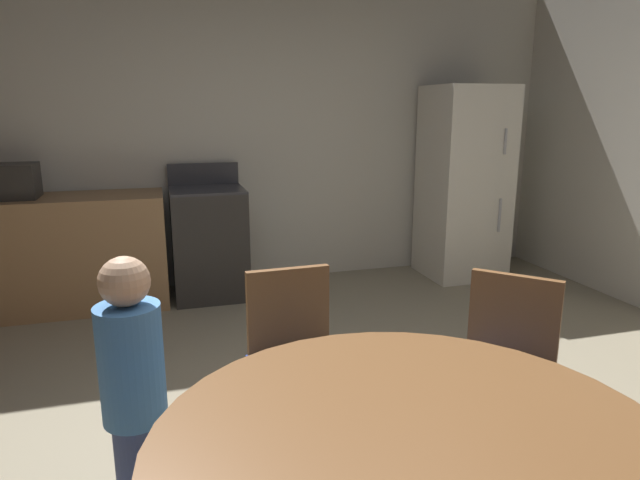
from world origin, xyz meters
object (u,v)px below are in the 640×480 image
Objects in this scene: refrigerator at (464,183)px; chair_northeast at (505,365)px; person_child at (134,398)px; chair_north at (296,356)px; microwave at (5,181)px; oven_range at (209,242)px.

chair_northeast is (-1.35, -2.68, -0.38)m from refrigerator.
chair_north is at bearing 73.29° from person_child.
chair_northeast is at bearing -47.94° from microwave.
refrigerator is 3.82m from microwave.
refrigerator is 3.92m from person_child.
microwave is at bearing -179.86° from oven_range.
chair_northeast is 0.90m from chair_north.
refrigerator is at bearing -0.75° from microwave.
chair_north is (-2.18, -2.34, -0.38)m from refrigerator.
oven_range is 1.26× the size of chair_northeast.
microwave is at bearing 179.25° from refrigerator.
person_child is at bearing -70.34° from microwave.
chair_northeast is 1.00× the size of chair_north.
refrigerator reaches higher than person_child.
oven_range is 2.40m from chair_north.
refrigerator is at bearing -160.18° from chair_northeast.
oven_range is at bearing -178.52° from chair_north.
oven_range is 0.62× the size of refrigerator.
microwave is 2.93m from person_child.
refrigerator is 2.02× the size of chair_northeast.
refrigerator reaches higher than oven_range.
person_child is (-2.84, -2.67, -0.30)m from refrigerator.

